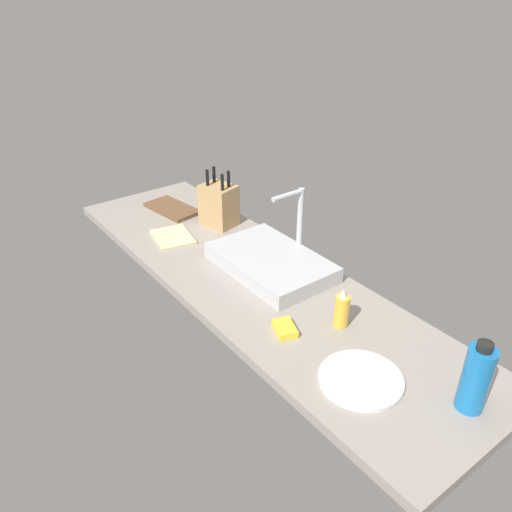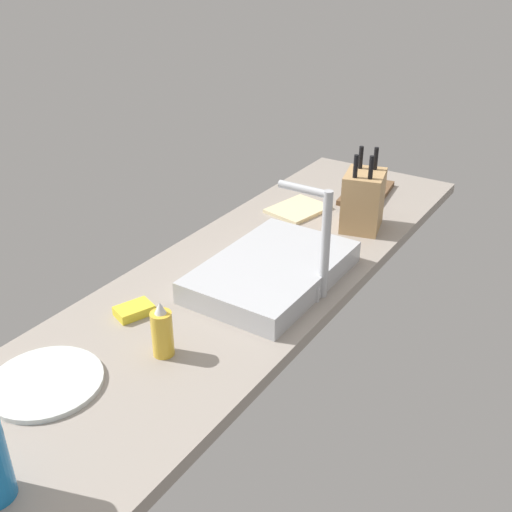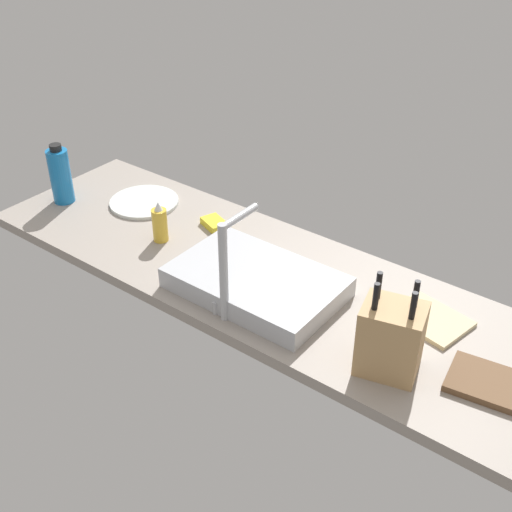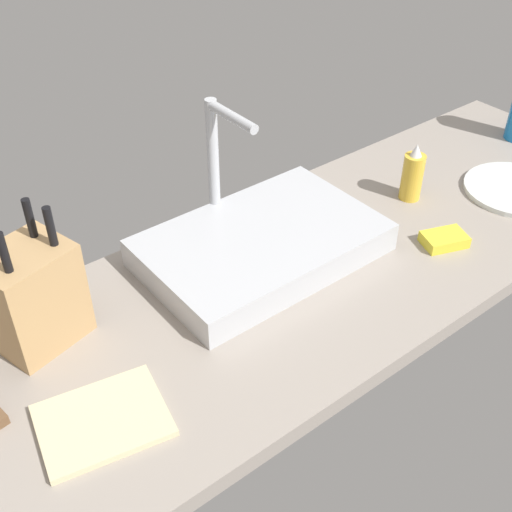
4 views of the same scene
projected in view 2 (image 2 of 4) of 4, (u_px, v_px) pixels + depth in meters
countertop_slab at (249, 277)px, 171.34cm from camera, size 197.67×56.60×3.50cm
sink_basin at (272, 271)px, 164.45cm from camera, size 47.21×30.29×6.15cm
faucet at (320, 235)px, 151.91cm from camera, size 5.50×14.88×29.42cm
knife_block at (363, 200)px, 191.64cm from camera, size 17.13×15.02×25.68cm
cutting_board at (366, 193)px, 219.76cm from camera, size 28.82×17.96×1.80cm
soap_bottle at (162, 332)px, 134.43cm from camera, size 4.88×4.88×13.75cm
dinner_plate at (46, 382)px, 127.54cm from camera, size 24.10×24.10×1.20cm
dish_towel at (298, 209)px, 207.60cm from camera, size 21.89×18.55×1.20cm
dish_sponge at (134, 310)px, 150.79cm from camera, size 10.53×8.77×2.40cm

